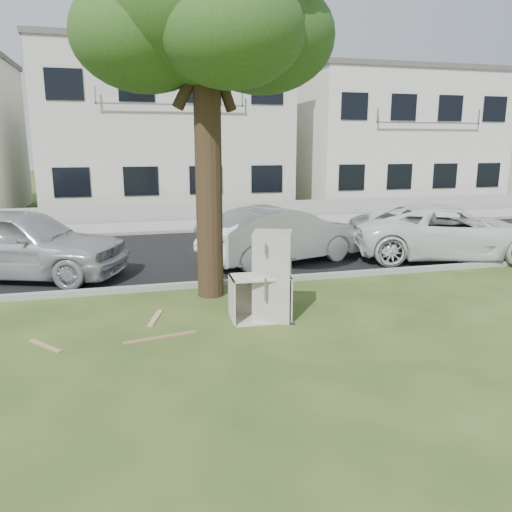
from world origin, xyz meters
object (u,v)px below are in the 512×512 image
object	(u,v)px
car_center	(283,235)
car_left	(20,243)
fridge	(272,276)
cabinet	(260,298)
car_right	(448,232)

from	to	relation	value
car_center	car_left	size ratio (longest dim) A/B	0.91
fridge	cabinet	distance (m)	0.45
car_center	fridge	bearing A→B (deg)	143.38
cabinet	car_center	distance (m)	4.61
fridge	car_right	bearing A→B (deg)	50.75
car_left	cabinet	bearing A→B (deg)	-111.12
car_center	car_right	distance (m)	4.64
fridge	car_left	world-z (taller)	car_left
cabinet	car_left	bearing A→B (deg)	140.55
car_left	fridge	bearing A→B (deg)	-109.83
car_right	car_left	distance (m)	11.08
cabinet	car_left	distance (m)	6.33
fridge	cabinet	size ratio (longest dim) A/B	1.53
car_center	car_right	xyz separation A→B (m)	(4.58, -0.70, -0.01)
cabinet	car_center	bearing A→B (deg)	69.81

